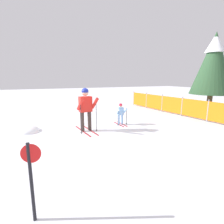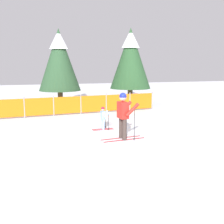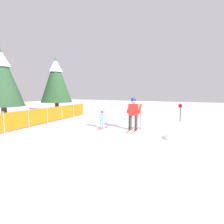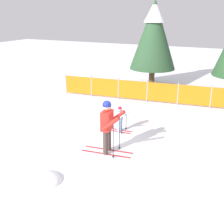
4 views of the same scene
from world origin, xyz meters
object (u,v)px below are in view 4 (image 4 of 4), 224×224
Objects in this scene: safety_fence at (147,91)px; conifer_near at (154,33)px; skier_adult at (108,122)px; skier_child at (120,117)px.

conifer_near is (-0.81, 3.24, 2.55)m from safety_fence.
skier_adult is 9.27m from conifer_near.
skier_adult is 1.81m from skier_child.
safety_fence reaches higher than skier_child.
skier_adult is at bearing -80.88° from conifer_near.
skier_child is (-0.34, 1.72, -0.47)m from skier_adult.
skier_child is 0.11× the size of safety_fence.
skier_child is at bearing 94.06° from skier_adult.
safety_fence is 4.20m from conifer_near.
conifer_near reaches higher than skier_adult.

